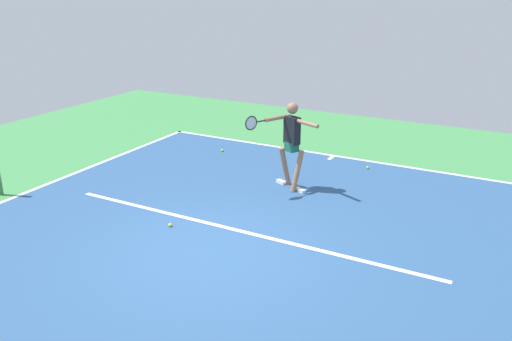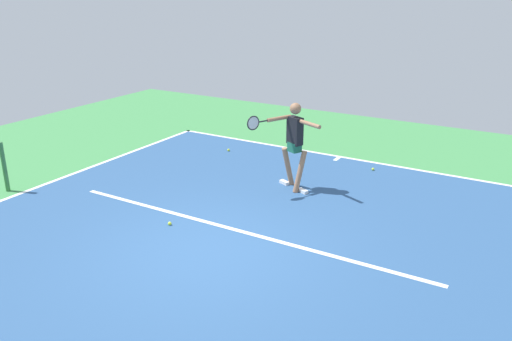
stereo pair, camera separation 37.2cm
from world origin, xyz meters
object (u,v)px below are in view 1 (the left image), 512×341
object	(u,v)px
tennis_ball_by_sideline	(170,225)
tennis_ball_near_player	(222,150)
tennis_player	(291,139)
tennis_ball_centre_court	(368,168)

from	to	relation	value
tennis_ball_by_sideline	tennis_ball_near_player	bearing A→B (deg)	-70.21
tennis_player	tennis_ball_centre_court	bearing A→B (deg)	-95.09
tennis_ball_near_player	tennis_ball_by_sideline	xyz separation A→B (m)	(-1.52, 4.24, 0.00)
tennis_ball_near_player	tennis_ball_by_sideline	world-z (taller)	same
tennis_ball_by_sideline	tennis_ball_centre_court	size ratio (longest dim) A/B	1.00
tennis_ball_by_sideline	tennis_player	bearing A→B (deg)	-111.90
tennis_ball_near_player	tennis_ball_centre_court	bearing A→B (deg)	-172.58
tennis_player	tennis_ball_by_sideline	world-z (taller)	tennis_player
tennis_ball_near_player	tennis_ball_by_sideline	size ratio (longest dim) A/B	1.00
tennis_player	tennis_ball_near_player	bearing A→B (deg)	-5.97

